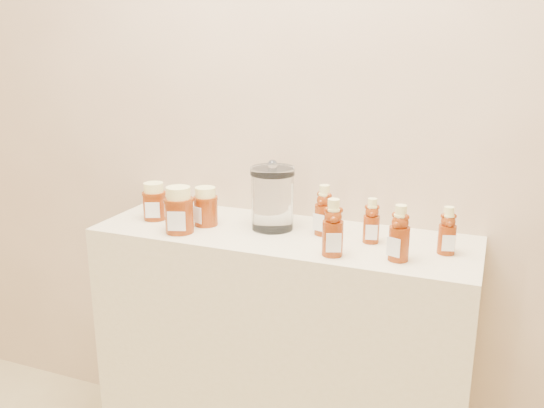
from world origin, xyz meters
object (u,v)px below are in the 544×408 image
at_px(display_table, 282,360).
at_px(honey_jar_left, 154,201).
at_px(glass_canister, 272,196).
at_px(bear_bottle_back_left, 324,207).
at_px(bear_bottle_front_left, 333,224).

xyz_separation_m(display_table, honey_jar_left, (-0.45, -0.02, 0.51)).
bearing_deg(honey_jar_left, glass_canister, -14.67).
relative_size(display_table, glass_canister, 5.51).
bearing_deg(bear_bottle_back_left, glass_canister, -162.02).
distance_m(display_table, honey_jar_left, 0.68).
relative_size(display_table, bear_bottle_back_left, 6.73).
height_order(display_table, glass_canister, glass_canister).
height_order(display_table, honey_jar_left, honey_jar_left).
bearing_deg(bear_bottle_back_left, bear_bottle_front_left, -48.86).
distance_m(bear_bottle_back_left, honey_jar_left, 0.58).
bearing_deg(bear_bottle_back_left, display_table, -147.40).
bearing_deg(glass_canister, honey_jar_left, -172.40).
relative_size(bear_bottle_front_left, glass_canister, 0.85).
height_order(bear_bottle_back_left, bear_bottle_front_left, bear_bottle_front_left).
relative_size(bear_bottle_back_left, honey_jar_left, 1.42).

